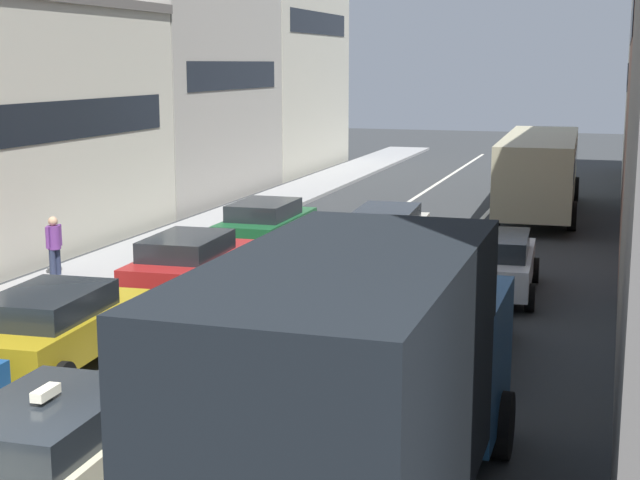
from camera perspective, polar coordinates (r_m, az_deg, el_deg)
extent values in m
cube|color=#9A9A9A|center=(31.01, -7.32, 0.53)|extent=(2.60, 64.00, 0.14)
cube|color=silver|center=(29.29, 1.59, -0.12)|extent=(0.16, 60.00, 0.01)
cube|color=silver|center=(28.55, 8.16, -0.51)|extent=(0.16, 60.00, 0.01)
cube|color=black|center=(28.34, -13.82, 7.18)|extent=(0.02, 8.80, 1.10)
cube|color=#B2ADA3|center=(39.62, -9.89, 9.15)|extent=(7.00, 10.90, 9.08)
cube|color=black|center=(38.12, -5.15, 9.89)|extent=(0.02, 8.80, 1.10)
cube|color=beige|center=(49.65, -3.99, 12.13)|extent=(7.00, 10.90, 13.54)
cube|color=black|center=(48.49, -0.03, 12.99)|extent=(0.02, 8.80, 1.10)
cube|color=black|center=(44.32, 18.10, 9.42)|extent=(0.02, 11.73, 1.10)
cube|color=black|center=(29.67, 18.35, 12.36)|extent=(0.02, 11.73, 1.10)
cube|color=navy|center=(13.50, 5.90, -6.87)|extent=(2.41, 2.41, 1.90)
cube|color=black|center=(14.54, 6.90, -4.06)|extent=(2.02, 0.04, 0.70)
cube|color=black|center=(9.79, 1.46, -9.06)|extent=(2.42, 5.45, 2.80)
cube|color=white|center=(10.09, -5.23, -6.82)|extent=(0.04, 4.48, 0.90)
cylinder|color=black|center=(14.16, 1.06, -10.04)|extent=(0.30, 0.96, 0.96)
cylinder|color=black|center=(13.72, 10.90, -10.93)|extent=(0.30, 0.96, 0.96)
cube|color=beige|center=(12.38, -15.54, -12.64)|extent=(1.95, 4.36, 0.70)
cube|color=#1E2328|center=(12.01, -16.17, -10.52)|extent=(1.67, 2.46, 0.52)
cube|color=#F2EACC|center=(11.88, -16.27, -8.86)|extent=(0.18, 0.45, 0.12)
cylinder|color=black|center=(14.11, -15.62, -11.22)|extent=(0.24, 0.65, 0.64)
cylinder|color=black|center=(13.29, -8.66, -12.32)|extent=(0.24, 0.65, 0.64)
cube|color=black|center=(16.51, -4.95, -6.33)|extent=(1.93, 4.35, 0.70)
cube|color=#1E2328|center=(16.18, -5.27, -4.63)|extent=(1.65, 2.45, 0.52)
cylinder|color=black|center=(18.25, -5.68, -5.83)|extent=(0.24, 0.65, 0.64)
cylinder|color=black|center=(17.58, -0.20, -6.42)|extent=(0.24, 0.65, 0.64)
cylinder|color=black|center=(15.78, -10.22, -8.61)|extent=(0.24, 0.65, 0.64)
cylinder|color=black|center=(15.00, -4.00, -9.50)|extent=(0.24, 0.65, 0.64)
cube|color=#B29319|center=(17.86, -15.68, -5.38)|extent=(2.08, 4.41, 0.70)
cube|color=#1E2328|center=(17.55, -16.10, -3.79)|extent=(1.74, 2.51, 0.52)
cylinder|color=black|center=(19.62, -15.88, -5.02)|extent=(0.26, 0.65, 0.64)
cylinder|color=black|center=(18.79, -10.98, -5.49)|extent=(0.26, 0.65, 0.64)
cylinder|color=black|center=(16.31, -15.32, -8.19)|extent=(0.26, 0.65, 0.64)
cube|color=gray|center=(21.55, 0.00, -2.24)|extent=(1.92, 4.35, 0.70)
cube|color=#1E2328|center=(21.24, -0.15, -0.89)|extent=(1.65, 2.45, 0.52)
cylinder|color=black|center=(23.25, -1.19, -2.17)|extent=(0.24, 0.65, 0.64)
cylinder|color=black|center=(22.78, 3.24, -2.45)|extent=(0.24, 0.65, 0.64)
cylinder|color=black|center=(20.55, -3.60, -3.91)|extent=(0.24, 0.65, 0.64)
cylinder|color=black|center=(20.03, 1.38, -4.28)|extent=(0.24, 0.65, 0.64)
cube|color=#A51E1E|center=(22.68, -7.85, -1.69)|extent=(2.03, 4.39, 0.70)
cube|color=#1E2328|center=(22.38, -8.08, -0.40)|extent=(1.71, 2.49, 0.52)
cylinder|color=black|center=(24.42, -8.52, -1.66)|extent=(0.25, 0.65, 0.64)
cylinder|color=black|center=(23.76, -4.43, -1.92)|extent=(0.25, 0.65, 0.64)
cylinder|color=black|center=(21.83, -11.52, -3.24)|extent=(0.25, 0.65, 0.64)
cylinder|color=black|center=(21.10, -7.02, -3.58)|extent=(0.25, 0.65, 0.64)
cube|color=beige|center=(26.86, 4.16, 0.31)|extent=(2.08, 4.41, 0.70)
cube|color=#1E2328|center=(26.57, 4.10, 1.43)|extent=(1.74, 2.51, 0.52)
cylinder|color=black|center=(28.50, 2.83, 0.21)|extent=(0.26, 0.65, 0.64)
cylinder|color=black|center=(28.21, 6.50, 0.05)|extent=(0.26, 0.65, 0.64)
cylinder|color=black|center=(25.69, 1.56, -0.93)|extent=(0.26, 0.65, 0.64)
cylinder|color=black|center=(25.37, 5.63, -1.13)|extent=(0.26, 0.65, 0.64)
cube|color=#19592D|center=(27.93, -3.26, 0.72)|extent=(1.86, 4.32, 0.70)
cube|color=#1E2328|center=(27.65, -3.41, 1.80)|extent=(1.62, 2.43, 0.52)
cylinder|color=black|center=(29.66, -3.95, 0.61)|extent=(0.23, 0.64, 0.64)
cylinder|color=black|center=(29.06, -0.55, 0.43)|extent=(0.23, 0.64, 0.64)
cylinder|color=black|center=(26.99, -6.15, -0.43)|extent=(0.23, 0.64, 0.64)
cylinder|color=black|center=(26.34, -2.46, -0.65)|extent=(0.23, 0.64, 0.64)
cube|color=#759EB7|center=(17.93, 7.68, -5.01)|extent=(1.81, 4.30, 0.70)
cube|color=#1E2328|center=(17.60, 7.61, -3.42)|extent=(1.59, 2.41, 0.52)
cylinder|color=black|center=(19.57, 5.75, -4.69)|extent=(0.22, 0.64, 0.64)
cylinder|color=black|center=(19.30, 11.12, -5.06)|extent=(0.22, 0.64, 0.64)
cylinder|color=black|center=(16.84, 3.67, -7.22)|extent=(0.22, 0.64, 0.64)
cylinder|color=black|center=(16.52, 9.93, -7.72)|extent=(0.22, 0.64, 0.64)
cube|color=silver|center=(23.01, 10.47, -1.59)|extent=(2.03, 4.39, 0.70)
cube|color=#1E2328|center=(22.70, 10.48, -0.31)|extent=(1.71, 2.49, 0.52)
cylinder|color=black|center=(24.58, 8.56, -1.58)|extent=(0.25, 0.65, 0.64)
cylinder|color=black|center=(24.47, 12.85, -1.79)|extent=(0.25, 0.65, 0.64)
cylinder|color=black|center=(21.75, 7.73, -3.17)|extent=(0.25, 0.65, 0.64)
cylinder|color=black|center=(21.62, 12.58, -3.41)|extent=(0.25, 0.65, 0.64)
cube|color=#BFB793|center=(35.28, 13.14, 4.23)|extent=(2.86, 10.58, 2.40)
cube|color=black|center=(35.24, 13.17, 4.81)|extent=(2.87, 9.95, 0.70)
cylinder|color=black|center=(39.24, 11.51, 3.15)|extent=(0.33, 1.01, 1.00)
cylinder|color=black|center=(39.14, 15.16, 2.98)|extent=(0.33, 1.01, 1.00)
cylinder|color=black|center=(32.40, 10.57, 1.63)|extent=(0.33, 1.01, 1.00)
cylinder|color=black|center=(32.28, 15.00, 1.42)|extent=(0.33, 1.01, 1.00)
cylinder|color=#262D47|center=(25.07, -15.59, -1.41)|extent=(0.16, 0.16, 0.82)
cylinder|color=#262D47|center=(24.94, -15.87, -1.49)|extent=(0.16, 0.16, 0.82)
cylinder|color=#66337F|center=(24.87, -15.81, 0.15)|extent=(0.34, 0.34, 0.60)
sphere|color=tan|center=(24.80, -15.86, 1.11)|extent=(0.24, 0.24, 0.24)
cylinder|color=#66337F|center=(25.02, -15.47, 0.30)|extent=(0.10, 0.10, 0.55)
cylinder|color=#66337F|center=(24.71, -16.16, 0.14)|extent=(0.10, 0.10, 0.55)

